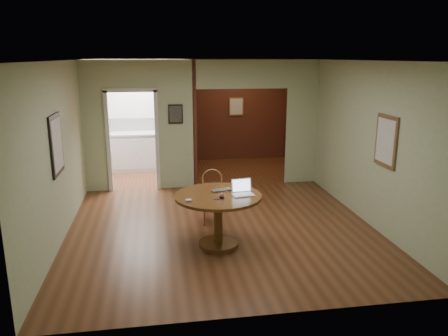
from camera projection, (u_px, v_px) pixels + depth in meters
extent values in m
plane|color=#4F2A16|center=(222.00, 229.00, 7.18)|extent=(5.00, 5.00, 0.00)
plane|color=silver|center=(222.00, 61.00, 6.51)|extent=(5.00, 5.00, 0.00)
plane|color=#B0BB91|center=(259.00, 199.00, 4.46)|extent=(5.00, 0.00, 5.00)
plane|color=#B0BB91|center=(56.00, 155.00, 6.47)|extent=(0.00, 5.00, 5.00)
plane|color=#B0BB91|center=(371.00, 144.00, 7.23)|extent=(0.00, 5.00, 5.00)
cube|color=#B0BB91|center=(95.00, 128.00, 8.90)|extent=(0.50, 2.70, 0.04)
cube|color=#B0BB91|center=(176.00, 126.00, 9.15)|extent=(0.80, 2.70, 0.04)
cube|color=#B0BB91|center=(302.00, 123.00, 9.57)|extent=(0.70, 2.70, 0.04)
plane|color=white|center=(142.00, 114.00, 10.95)|extent=(2.70, 0.00, 2.70)
plane|color=#411B13|center=(236.00, 110.00, 11.81)|extent=(2.70, 0.00, 2.70)
cube|color=#411B13|center=(190.00, 117.00, 10.41)|extent=(0.08, 2.50, 2.70)
cube|color=black|center=(56.00, 145.00, 6.44)|extent=(0.03, 0.70, 0.90)
cube|color=brown|center=(386.00, 141.00, 6.71)|extent=(0.03, 0.60, 0.80)
cube|color=black|center=(176.00, 114.00, 9.07)|extent=(0.30, 0.03, 0.40)
cube|color=white|center=(236.00, 106.00, 11.76)|extent=(0.40, 0.03, 0.50)
cube|color=white|center=(142.00, 124.00, 11.00)|extent=(2.00, 0.02, 0.32)
cylinder|color=brown|center=(218.00, 243.00, 6.58)|extent=(0.60, 0.60, 0.05)
cylinder|color=brown|center=(218.00, 221.00, 6.49)|extent=(0.13, 0.13, 0.69)
cylinder|color=brown|center=(218.00, 196.00, 6.39)|extent=(1.28, 1.28, 0.04)
cylinder|color=brown|center=(212.00, 200.00, 7.38)|extent=(0.43, 0.43, 0.03)
cylinder|color=brown|center=(204.00, 214.00, 7.29)|extent=(0.03, 0.03, 0.41)
cylinder|color=brown|center=(221.00, 214.00, 7.30)|extent=(0.03, 0.03, 0.41)
cylinder|color=brown|center=(204.00, 208.00, 7.56)|extent=(0.03, 0.03, 0.41)
cylinder|color=brown|center=(220.00, 208.00, 7.57)|extent=(0.03, 0.03, 0.41)
cylinder|color=brown|center=(203.00, 187.00, 7.46)|extent=(0.02, 0.02, 0.33)
cylinder|color=brown|center=(221.00, 187.00, 7.47)|extent=(0.02, 0.02, 0.33)
torus|color=brown|center=(212.00, 179.00, 7.44)|extent=(0.36, 0.07, 0.36)
cube|color=silver|center=(243.00, 195.00, 6.36)|extent=(0.33, 0.25, 0.01)
cube|color=silver|center=(243.00, 195.00, 6.33)|extent=(0.27, 0.14, 0.00)
cube|color=silver|center=(241.00, 185.00, 6.46)|extent=(0.31, 0.09, 0.20)
cube|color=#8797AB|center=(242.00, 185.00, 6.45)|extent=(0.27, 0.07, 0.17)
imported|color=#AAA9AE|center=(222.00, 191.00, 6.53)|extent=(0.36, 0.28, 0.02)
ellipsoid|color=silver|center=(188.00, 200.00, 6.07)|extent=(0.11, 0.07, 0.04)
cylinder|color=#0D105E|center=(218.00, 199.00, 6.17)|extent=(0.13, 0.02, 0.01)
cube|color=silver|center=(143.00, 152.00, 10.89)|extent=(2.00, 0.55, 0.90)
cube|color=silver|center=(142.00, 133.00, 10.77)|extent=(2.06, 0.60, 0.04)
sphere|color=#B20C0C|center=(137.00, 153.00, 10.57)|extent=(0.03, 0.03, 0.03)
sphere|color=#B20C0C|center=(178.00, 151.00, 10.73)|extent=(0.03, 0.03, 0.03)
ellipsoid|color=#BCB189|center=(163.00, 126.00, 10.81)|extent=(0.34, 0.32, 0.28)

